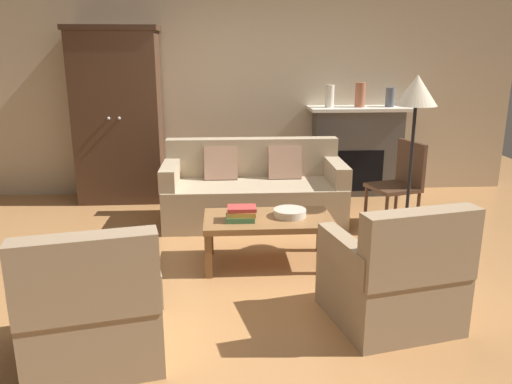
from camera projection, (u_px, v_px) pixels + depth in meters
The scene contains 15 objects.
ground_plane at pixel (244, 270), 4.33m from camera, with size 9.60×9.60×0.00m, color #B27A47.
back_wall at pixel (234, 83), 6.40m from camera, with size 7.20×0.10×2.80m, color beige.
fireplace at pixel (357, 150), 6.48m from camera, with size 1.26×0.48×1.12m.
armoire at pixel (118, 116), 6.09m from camera, with size 1.06×0.57×2.08m.
couch at pixel (254, 192), 5.51m from camera, with size 1.93×0.86×0.86m.
coffee_table at pixel (268, 223), 4.37m from camera, with size 1.10×0.60×0.42m.
fruit_bowl at pixel (290, 213), 4.37m from camera, with size 0.28×0.28×0.06m, color beige.
book_stack at pixel (241, 214), 4.26m from camera, with size 0.26×0.18×0.12m.
mantel_vase_cream at pixel (330, 96), 6.26m from camera, with size 0.11×0.11×0.27m, color beige.
mantel_vase_terracotta at pixel (360, 95), 6.28m from camera, with size 0.12×0.12×0.30m, color #A86042.
mantel_vase_slate at pixel (390, 97), 6.31m from camera, with size 0.11×0.11×0.24m, color #565B66.
armchair_near_left at pixel (93, 311), 3.01m from camera, with size 0.91×0.91×0.88m.
armchair_near_right at pixel (393, 279), 3.42m from camera, with size 0.91×0.91×0.88m.
side_chair_wooden at pixel (401, 179), 5.26m from camera, with size 0.55×0.55×0.90m.
floor_lamp at pixel (416, 101), 4.34m from camera, with size 0.36×0.36×1.60m.
Camera 1 is at (-0.16, -3.99, 1.80)m, focal length 35.65 mm.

